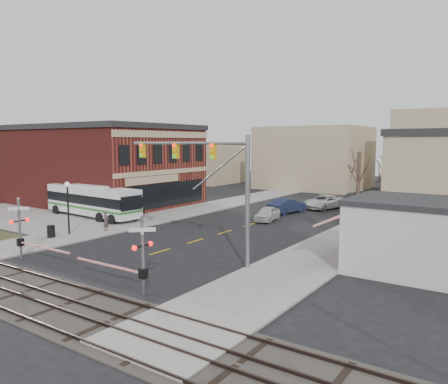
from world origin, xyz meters
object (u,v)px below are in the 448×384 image
(car_c, at_px, (324,202))
(pedestrian_near, at_px, (106,221))
(traffic_signal_mast, at_px, (211,172))
(trash_bin, at_px, (51,231))
(rr_crossing_west, at_px, (24,230))
(pedestrian_far, at_px, (114,212))
(car_b, at_px, (287,206))
(car_d, at_px, (352,199))
(transit_bus, at_px, (92,200))
(street_lamp, at_px, (68,197))
(car_a, at_px, (267,214))
(rr_crossing_east, at_px, (137,255))

(car_c, bearing_deg, pedestrian_near, -97.93)
(traffic_signal_mast, distance_m, car_c, 25.94)
(trash_bin, bearing_deg, rr_crossing_west, -48.84)
(car_c, xyz_separation_m, pedestrian_far, (-13.43, -19.13, 0.21))
(car_b, xyz_separation_m, pedestrian_near, (-8.11, -17.69, 0.18))
(car_c, height_order, pedestrian_near, pedestrian_near)
(car_d, height_order, pedestrian_far, pedestrian_far)
(trash_bin, bearing_deg, transit_bus, 121.81)
(pedestrian_near, relative_size, pedestrian_far, 0.99)
(rr_crossing_west, height_order, street_lamp, street_lamp)
(street_lamp, bearing_deg, car_a, 56.43)
(rr_crossing_west, bearing_deg, car_a, 73.90)
(rr_crossing_west, bearing_deg, transit_bus, 125.51)
(car_c, bearing_deg, transit_bus, -115.80)
(rr_crossing_east, relative_size, trash_bin, 6.08)
(rr_crossing_west, height_order, trash_bin, rr_crossing_west)
(car_d, xyz_separation_m, pedestrian_near, (-11.74, -28.09, 0.26))
(car_b, bearing_deg, pedestrian_near, 77.65)
(transit_bus, distance_m, rr_crossing_east, 23.77)
(rr_crossing_west, bearing_deg, trash_bin, 131.16)
(car_b, bearing_deg, car_a, 107.28)
(trash_bin, distance_m, pedestrian_near, 4.43)
(car_d, bearing_deg, rr_crossing_east, -74.93)
(rr_crossing_east, xyz_separation_m, trash_bin, (-14.74, 5.11, -1.39))
(car_a, bearing_deg, rr_crossing_west, -115.53)
(pedestrian_near, height_order, pedestrian_far, pedestrian_far)
(rr_crossing_east, bearing_deg, trash_bin, 160.88)
(street_lamp, bearing_deg, pedestrian_near, 60.86)
(trash_bin, height_order, car_b, car_b)
(trash_bin, xyz_separation_m, car_a, (10.26, 16.56, 0.11))
(traffic_signal_mast, height_order, car_b, traffic_signal_mast)
(trash_bin, bearing_deg, car_c, 66.21)
(rr_crossing_west, height_order, car_b, rr_crossing_west)
(transit_bus, height_order, pedestrian_far, transit_bus)
(rr_crossing_west, distance_m, car_a, 22.18)
(trash_bin, height_order, car_a, car_a)
(transit_bus, distance_m, pedestrian_far, 3.59)
(trash_bin, distance_m, car_a, 19.48)
(transit_bus, xyz_separation_m, car_d, (18.46, 24.06, -1.07))
(traffic_signal_mast, xyz_separation_m, trash_bin, (-14.46, -1.62, -5.13))
(transit_bus, bearing_deg, rr_crossing_west, -54.49)
(street_lamp, distance_m, car_b, 22.56)
(traffic_signal_mast, distance_m, car_a, 16.31)
(traffic_signal_mast, bearing_deg, rr_crossing_east, -87.63)
(car_a, distance_m, car_d, 15.92)
(rr_crossing_east, xyz_separation_m, street_lamp, (-14.49, 6.58, 1.21))
(rr_crossing_west, relative_size, car_a, 1.38)
(rr_crossing_west, xyz_separation_m, pedestrian_near, (-2.43, 8.78, -1.00))
(car_a, relative_size, car_b, 0.84)
(transit_bus, height_order, traffic_signal_mast, traffic_signal_mast)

